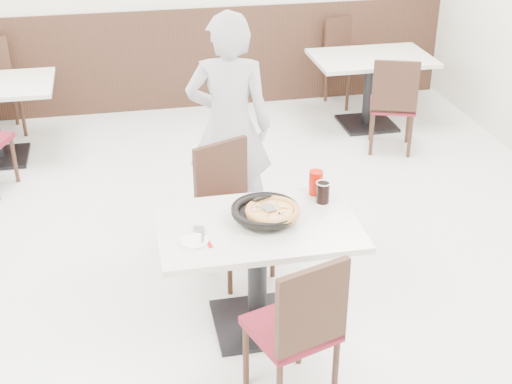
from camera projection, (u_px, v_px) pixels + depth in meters
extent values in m
plane|color=beige|center=(242.00, 280.00, 5.03)|extent=(7.00, 7.00, 0.00)
cube|color=black|center=(183.00, 60.00, 7.80)|extent=(5.90, 0.03, 1.10)
cylinder|color=black|center=(268.00, 221.00, 4.23)|extent=(0.14, 0.14, 0.04)
cylinder|color=black|center=(265.00, 214.00, 4.26)|extent=(0.38, 0.38, 0.01)
cylinder|color=#CF8E4B|center=(273.00, 213.00, 4.24)|extent=(0.33, 0.33, 0.02)
cube|color=silver|center=(269.00, 208.00, 4.23)|extent=(0.09, 0.10, 0.00)
cube|color=silver|center=(194.00, 243.00, 4.05)|extent=(0.17, 0.17, 0.00)
cylinder|color=white|center=(194.00, 241.00, 4.05)|extent=(0.17, 0.17, 0.01)
cube|color=silver|center=(203.00, 235.00, 4.09)|extent=(0.04, 0.17, 0.00)
cylinder|color=black|center=(323.00, 193.00, 4.46)|extent=(0.09, 0.09, 0.13)
cylinder|color=#B00D01|center=(316.00, 183.00, 4.55)|extent=(0.09, 0.09, 0.16)
imported|color=#ACABB0|center=(229.00, 127.00, 5.27)|extent=(0.71, 0.55, 1.74)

